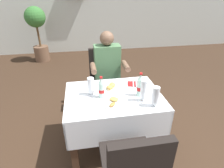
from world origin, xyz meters
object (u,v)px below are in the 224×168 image
(plate_near_camera, at_px, (114,103))
(beer_glass_left, at_px, (155,97))
(potted_plant_corner, at_px, (37,29))
(beer_glass_middle, at_px, (91,86))
(beer_glass_right, at_px, (143,91))
(cola_bottle_secondary, at_px, (101,88))
(main_dining_table, at_px, (113,108))
(chair_far_diner_seat, at_px, (104,78))
(chair_near_camera_side, at_px, (132,166))
(napkin_cutlery_set, at_px, (135,84))
(seated_diner_far, at_px, (108,71))
(plate_far_diner, at_px, (111,87))
(cola_bottle_primary, at_px, (140,86))

(plate_near_camera, relative_size, beer_glass_left, 1.08)
(plate_near_camera, xyz_separation_m, potted_plant_corner, (-1.34, 3.45, 0.11))
(beer_glass_middle, height_order, beer_glass_right, beer_glass_right)
(beer_glass_middle, relative_size, potted_plant_corner, 0.15)
(cola_bottle_secondary, bearing_deg, beer_glass_left, -27.17)
(main_dining_table, distance_m, plate_near_camera, 0.26)
(chair_far_diner_seat, height_order, chair_near_camera_side, same)
(chair_far_diner_seat, bearing_deg, cola_bottle_secondary, -99.49)
(beer_glass_left, height_order, napkin_cutlery_set, beer_glass_left)
(seated_diner_far, bearing_deg, potted_plant_corner, 118.43)
(chair_near_camera_side, bearing_deg, chair_far_diner_seat, 90.00)
(potted_plant_corner, bearing_deg, main_dining_table, -67.26)
(beer_glass_right, bearing_deg, napkin_cutlery_set, 86.41)
(chair_near_camera_side, bearing_deg, plate_far_diner, 90.64)
(plate_far_diner, bearing_deg, main_dining_table, -85.51)
(seated_diner_far, bearing_deg, beer_glass_left, -71.38)
(plate_near_camera, bearing_deg, napkin_cutlery_set, 48.52)
(main_dining_table, xyz_separation_m, seated_diner_far, (0.04, 0.67, 0.16))
(napkin_cutlery_set, bearing_deg, plate_near_camera, -131.48)
(beer_glass_left, height_order, cola_bottle_primary, cola_bottle_primary)
(plate_far_diner, bearing_deg, napkin_cutlery_set, 11.79)
(beer_glass_right, distance_m, napkin_cutlery_set, 0.38)
(seated_diner_far, height_order, cola_bottle_secondary, seated_diner_far)
(beer_glass_middle, relative_size, cola_bottle_secondary, 0.84)
(seated_diner_far, relative_size, beer_glass_left, 5.92)
(chair_near_camera_side, height_order, seated_diner_far, seated_diner_far)
(chair_near_camera_side, relative_size, cola_bottle_secondary, 3.99)
(main_dining_table, relative_size, seated_diner_far, 0.83)
(chair_near_camera_side, relative_size, plate_far_diner, 4.14)
(chair_near_camera_side, bearing_deg, potted_plant_corner, 108.71)
(plate_near_camera, bearing_deg, beer_glass_middle, 134.36)
(seated_diner_far, bearing_deg, chair_far_diner_seat, 109.48)
(beer_glass_left, bearing_deg, chair_near_camera_side, -125.60)
(napkin_cutlery_set, bearing_deg, potted_plant_corner, 118.44)
(seated_diner_far, bearing_deg, beer_glass_middle, -113.84)
(main_dining_table, relative_size, beer_glass_right, 4.46)
(main_dining_table, height_order, chair_near_camera_side, chair_near_camera_side)
(plate_far_diner, distance_m, potted_plant_corner, 3.43)
(plate_far_diner, relative_size, cola_bottle_secondary, 0.96)
(plate_far_diner, height_order, cola_bottle_secondary, cola_bottle_secondary)
(main_dining_table, bearing_deg, cola_bottle_secondary, -169.13)
(seated_diner_far, bearing_deg, cola_bottle_primary, -72.24)
(plate_near_camera, bearing_deg, beer_glass_right, 1.13)
(napkin_cutlery_set, distance_m, potted_plant_corner, 3.51)
(plate_near_camera, height_order, cola_bottle_secondary, cola_bottle_secondary)
(cola_bottle_secondary, relative_size, napkin_cutlery_set, 1.24)
(chair_far_diner_seat, bearing_deg, chair_near_camera_side, -90.00)
(beer_glass_middle, xyz_separation_m, potted_plant_corner, (-1.13, 3.23, 0.01))
(plate_near_camera, height_order, plate_far_diner, plate_far_diner)
(seated_diner_far, relative_size, beer_glass_middle, 6.19)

